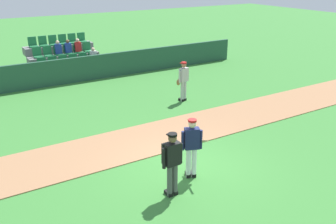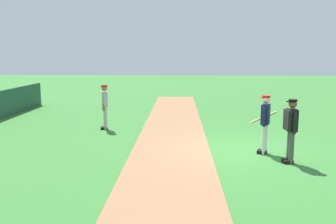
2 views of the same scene
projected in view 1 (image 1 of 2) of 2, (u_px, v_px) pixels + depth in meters
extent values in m
plane|color=#387A33|center=(187.00, 167.00, 10.93)|extent=(80.00, 80.00, 0.00)
cube|color=#9E704C|center=(150.00, 138.00, 12.74)|extent=(28.00, 2.41, 0.03)
cube|color=#234C38|center=(75.00, 70.00, 18.85)|extent=(20.00, 0.16, 1.29)
cube|color=slate|center=(65.00, 71.00, 20.52)|extent=(3.90, 2.95, 0.30)
cube|color=slate|center=(69.00, 68.00, 19.72)|extent=(3.80, 0.85, 0.40)
cube|color=#237542|center=(43.00, 68.00, 18.89)|extent=(0.44, 0.40, 0.08)
cube|color=#237542|center=(42.00, 62.00, 18.97)|extent=(0.44, 0.08, 0.50)
cube|color=#237542|center=(54.00, 66.00, 19.15)|extent=(0.44, 0.40, 0.08)
cube|color=#237542|center=(52.00, 61.00, 19.24)|extent=(0.44, 0.08, 0.50)
cube|color=#237542|center=(64.00, 65.00, 19.42)|extent=(0.44, 0.40, 0.08)
cube|color=#237542|center=(63.00, 59.00, 19.50)|extent=(0.44, 0.08, 0.50)
cube|color=#237542|center=(75.00, 64.00, 19.68)|extent=(0.44, 0.40, 0.08)
cube|color=#237542|center=(73.00, 58.00, 19.77)|extent=(0.44, 0.08, 0.50)
cube|color=#237542|center=(85.00, 62.00, 19.95)|extent=(0.44, 0.40, 0.08)
cube|color=#237542|center=(83.00, 57.00, 20.03)|extent=(0.44, 0.08, 0.50)
cube|color=#237542|center=(94.00, 61.00, 20.22)|extent=(0.44, 0.40, 0.08)
cube|color=#237542|center=(92.00, 56.00, 20.30)|extent=(0.44, 0.08, 0.50)
cube|color=silver|center=(93.00, 56.00, 20.15)|extent=(0.32, 0.22, 0.52)
sphere|color=beige|center=(93.00, 49.00, 20.02)|extent=(0.20, 0.20, 0.20)
cube|color=slate|center=(64.00, 58.00, 20.25)|extent=(3.80, 0.85, 0.40)
cube|color=#237542|center=(38.00, 57.00, 19.42)|extent=(0.44, 0.40, 0.08)
cube|color=#237542|center=(37.00, 51.00, 19.50)|extent=(0.44, 0.08, 0.50)
cube|color=#237542|center=(49.00, 56.00, 19.68)|extent=(0.44, 0.40, 0.08)
cube|color=#237542|center=(47.00, 50.00, 19.77)|extent=(0.44, 0.08, 0.50)
cube|color=#237542|center=(59.00, 54.00, 19.95)|extent=(0.44, 0.40, 0.08)
cube|color=#237542|center=(57.00, 49.00, 20.03)|extent=(0.44, 0.08, 0.50)
cube|color=#263F99|center=(58.00, 49.00, 19.88)|extent=(0.32, 0.22, 0.52)
sphere|color=beige|center=(58.00, 42.00, 19.75)|extent=(0.20, 0.20, 0.20)
cube|color=#237542|center=(69.00, 53.00, 20.21)|extent=(0.44, 0.40, 0.08)
cube|color=#237542|center=(67.00, 48.00, 20.30)|extent=(0.44, 0.08, 0.50)
cube|color=#263F99|center=(68.00, 48.00, 20.15)|extent=(0.32, 0.22, 0.52)
sphere|color=brown|center=(68.00, 41.00, 20.02)|extent=(0.20, 0.20, 0.20)
cube|color=#237542|center=(79.00, 52.00, 20.48)|extent=(0.44, 0.40, 0.08)
cube|color=#237542|center=(77.00, 47.00, 20.56)|extent=(0.44, 0.08, 0.50)
cube|color=red|center=(78.00, 47.00, 20.41)|extent=(0.32, 0.22, 0.52)
sphere|color=beige|center=(77.00, 40.00, 20.28)|extent=(0.20, 0.20, 0.20)
cube|color=#237542|center=(88.00, 51.00, 20.75)|extent=(0.44, 0.40, 0.08)
cube|color=#237542|center=(87.00, 46.00, 20.83)|extent=(0.44, 0.08, 0.50)
cube|color=slate|center=(59.00, 48.00, 20.78)|extent=(3.80, 0.85, 0.40)
cube|color=#237542|center=(34.00, 47.00, 19.95)|extent=(0.44, 0.40, 0.08)
cube|color=#237542|center=(32.00, 41.00, 20.03)|extent=(0.44, 0.08, 0.50)
cube|color=#237542|center=(44.00, 46.00, 20.21)|extent=(0.44, 0.40, 0.08)
cube|color=#237542|center=(42.00, 40.00, 20.30)|extent=(0.44, 0.08, 0.50)
cube|color=#237542|center=(54.00, 45.00, 20.48)|extent=(0.44, 0.40, 0.08)
cube|color=#237542|center=(52.00, 39.00, 20.56)|extent=(0.44, 0.08, 0.50)
cube|color=#237542|center=(64.00, 44.00, 20.75)|extent=(0.44, 0.40, 0.08)
cube|color=#237542|center=(62.00, 39.00, 20.83)|extent=(0.44, 0.08, 0.50)
cube|color=#237542|center=(73.00, 43.00, 21.01)|extent=(0.44, 0.40, 0.08)
cube|color=#237542|center=(72.00, 38.00, 21.10)|extent=(0.44, 0.08, 0.50)
cube|color=#237542|center=(83.00, 42.00, 21.28)|extent=(0.44, 0.40, 0.08)
cube|color=#237542|center=(81.00, 37.00, 21.36)|extent=(0.44, 0.08, 0.50)
cylinder|color=white|center=(188.00, 163.00, 10.23)|extent=(0.14, 0.14, 0.90)
cylinder|color=white|center=(194.00, 163.00, 10.26)|extent=(0.14, 0.14, 0.90)
cube|color=black|center=(188.00, 174.00, 10.43)|extent=(0.21, 0.29, 0.10)
cube|color=black|center=(193.00, 174.00, 10.46)|extent=(0.21, 0.29, 0.10)
cube|color=#191E47|center=(192.00, 138.00, 9.97)|extent=(0.45, 0.35, 0.60)
cylinder|color=#191E47|center=(183.00, 141.00, 9.95)|extent=(0.09, 0.09, 0.55)
cylinder|color=#191E47|center=(201.00, 139.00, 10.03)|extent=(0.09, 0.09, 0.55)
sphere|color=beige|center=(192.00, 124.00, 9.82)|extent=(0.22, 0.22, 0.22)
cylinder|color=#B21919|center=(192.00, 120.00, 9.78)|extent=(0.23, 0.23, 0.06)
cube|color=#B21919|center=(191.00, 120.00, 9.88)|extent=(0.21, 0.18, 0.02)
cylinder|color=tan|center=(200.00, 141.00, 10.16)|extent=(0.12, 0.80, 0.41)
cylinder|color=#4C4C4C|center=(170.00, 181.00, 9.37)|extent=(0.14, 0.14, 0.90)
cylinder|color=#4C4C4C|center=(175.00, 179.00, 9.45)|extent=(0.14, 0.14, 0.90)
cube|color=black|center=(168.00, 193.00, 9.56)|extent=(0.13, 0.26, 0.10)
cube|color=black|center=(174.00, 191.00, 9.64)|extent=(0.13, 0.26, 0.10)
cube|color=black|center=(172.00, 154.00, 9.13)|extent=(0.41, 0.23, 0.60)
cylinder|color=black|center=(164.00, 158.00, 9.03)|extent=(0.09, 0.09, 0.55)
cylinder|color=black|center=(181.00, 153.00, 9.28)|extent=(0.09, 0.09, 0.55)
sphere|color=brown|center=(172.00, 138.00, 8.98)|extent=(0.22, 0.22, 0.22)
cylinder|color=black|center=(173.00, 135.00, 8.94)|extent=(0.23, 0.23, 0.06)
cube|color=black|center=(170.00, 134.00, 9.03)|extent=(0.18, 0.12, 0.02)
cube|color=black|center=(170.00, 152.00, 9.24)|extent=(0.44, 0.09, 0.56)
cylinder|color=#B2B2B2|center=(182.00, 91.00, 16.19)|extent=(0.14, 0.14, 0.90)
cylinder|color=#B2B2B2|center=(185.00, 91.00, 16.29)|extent=(0.14, 0.14, 0.90)
cube|color=black|center=(181.00, 100.00, 16.38)|extent=(0.17, 0.28, 0.10)
cube|color=black|center=(184.00, 99.00, 16.48)|extent=(0.17, 0.28, 0.10)
cube|color=#B2B2B2|center=(184.00, 75.00, 15.97)|extent=(0.44, 0.30, 0.60)
cylinder|color=#B2B2B2|center=(180.00, 77.00, 15.83)|extent=(0.09, 0.09, 0.55)
cylinder|color=#B2B2B2|center=(188.00, 75.00, 16.14)|extent=(0.09, 0.09, 0.55)
sphere|color=#9E7051|center=(184.00, 65.00, 15.81)|extent=(0.22, 0.22, 0.22)
cylinder|color=#B21919|center=(184.00, 63.00, 15.77)|extent=(0.23, 0.23, 0.06)
cube|color=#B21919|center=(182.00, 63.00, 15.85)|extent=(0.20, 0.15, 0.02)
ellipsoid|color=brown|center=(178.00, 82.00, 15.94)|extent=(0.22, 0.16, 0.28)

